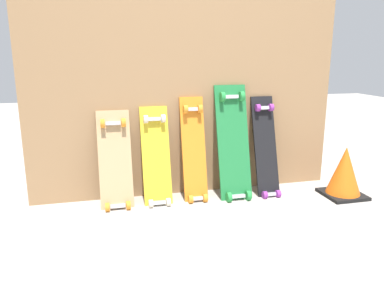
# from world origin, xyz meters

# --- Properties ---
(ground_plane) EXTENTS (12.00, 12.00, 0.00)m
(ground_plane) POSITION_xyz_m (0.00, 0.00, 0.00)
(ground_plane) COLOR #B2AAA0
(plywood_wall_panel) EXTENTS (2.23, 0.04, 1.88)m
(plywood_wall_panel) POSITION_xyz_m (0.00, 0.07, 0.94)
(plywood_wall_panel) COLOR #99724C
(plywood_wall_panel) RESTS_ON ground
(skateboard_natural) EXTENTS (0.22, 0.25, 0.71)m
(skateboard_natural) POSITION_xyz_m (-0.53, -0.06, 0.29)
(skateboard_natural) COLOR tan
(skateboard_natural) RESTS_ON ground
(skateboard_yellow) EXTENTS (0.19, 0.25, 0.73)m
(skateboard_yellow) POSITION_xyz_m (-0.25, -0.06, 0.29)
(skateboard_yellow) COLOR gold
(skateboard_yellow) RESTS_ON ground
(skateboard_orange) EXTENTS (0.17, 0.25, 0.79)m
(skateboard_orange) POSITION_xyz_m (0.02, -0.06, 0.32)
(skateboard_orange) COLOR orange
(skateboard_orange) RESTS_ON ground
(skateboard_green) EXTENTS (0.23, 0.29, 0.86)m
(skateboard_green) POSITION_xyz_m (0.30, -0.08, 0.37)
(skateboard_green) COLOR #1E7238
(skateboard_green) RESTS_ON ground
(skateboard_black) EXTENTS (0.17, 0.28, 0.78)m
(skateboard_black) POSITION_xyz_m (0.55, -0.08, 0.32)
(skateboard_black) COLOR black
(skateboard_black) RESTS_ON ground
(traffic_cone) EXTENTS (0.28, 0.28, 0.37)m
(traffic_cone) POSITION_xyz_m (1.08, -0.30, 0.18)
(traffic_cone) COLOR black
(traffic_cone) RESTS_ON ground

